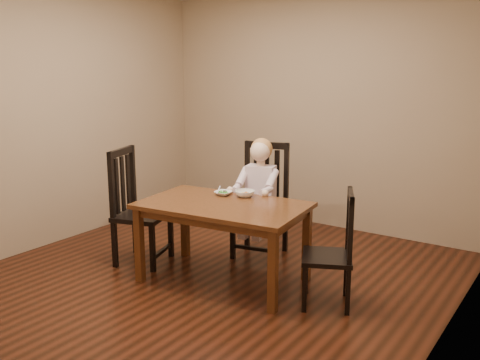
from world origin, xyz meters
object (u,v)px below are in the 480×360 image
Objects in this scene: chair_right at (333,251)px; bowl_veg at (245,194)px; toddler at (260,187)px; dining_table at (223,213)px; chair_child at (262,202)px; bowl_peas at (223,193)px; chair_left at (137,209)px.

bowl_veg is (-0.98, 0.20, 0.29)m from chair_right.
toddler is (-1.08, 0.63, 0.26)m from chair_right.
chair_child is at bearing 96.55° from dining_table.
toddler is (0.01, -0.06, 0.17)m from chair_child.
bowl_peas is (-0.08, -0.55, 0.19)m from chair_child.
chair_right is 1.28m from toddler.
chair_right is 6.12× the size of bowl_peas.
bowl_veg is at bearing 85.28° from dining_table.
chair_left is at bearing 70.12° from chair_right.
bowl_peas is (0.80, 0.32, 0.20)m from chair_left.
chair_child reaches higher than chair_left.
dining_table is at bearing 84.10° from chair_child.
chair_left reaches higher than chair_right.
toddler reaches higher than chair_right.
chair_right reaches higher than bowl_peas.
chair_right is (1.09, -0.69, -0.09)m from chair_child.
chair_left is 7.25× the size of bowl_peas.
bowl_peas is at bearing 69.52° from chair_child.
chair_child is 1.76× the size of toddler.
chair_child is at bearing 81.97° from bowl_peas.
dining_table is at bearing 70.57° from chair_right.
bowl_veg reaches higher than bowl_peas.
bowl_veg is at bearing 90.96° from chair_child.
toddler is 3.55× the size of bowl_veg.
chair_child is at bearing -90.00° from toddler.
chair_child is at bearing 117.42° from chair_left.
chair_right is at bearing 77.99° from chair_left.
chair_left is at bearing -158.11° from bowl_peas.
bowl_veg is (0.12, -0.48, 0.20)m from chair_child.
chair_left is at bearing 30.07° from toddler.
chair_left is at bearing 32.36° from chair_child.
dining_table is 1.34× the size of chair_child.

